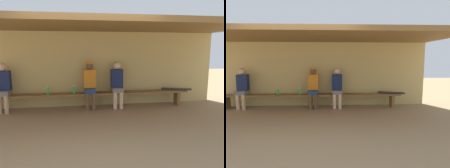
% 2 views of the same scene
% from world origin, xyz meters
% --- Properties ---
extents(ground_plane, '(24.00, 24.00, 0.00)m').
position_xyz_m(ground_plane, '(0.00, 0.00, 0.00)').
color(ground_plane, '#9E7F59').
extents(back_wall, '(8.00, 0.20, 2.20)m').
position_xyz_m(back_wall, '(0.00, 2.00, 1.10)').
color(back_wall, tan).
rests_on(back_wall, ground).
extents(dugout_roof, '(8.00, 2.80, 0.12)m').
position_xyz_m(dugout_roof, '(0.00, 0.70, 2.26)').
color(dugout_roof, brown).
rests_on(dugout_roof, back_wall).
extents(bench, '(6.00, 0.36, 0.46)m').
position_xyz_m(bench, '(0.00, 1.55, 0.39)').
color(bench, brown).
rests_on(bench, ground).
extents(player_with_sunglasses, '(0.34, 0.42, 1.34)m').
position_xyz_m(player_with_sunglasses, '(0.88, 1.55, 0.73)').
color(player_with_sunglasses, slate).
rests_on(player_with_sunglasses, ground).
extents(player_rightmost, '(0.34, 0.42, 1.34)m').
position_xyz_m(player_rightmost, '(0.09, 1.55, 0.75)').
color(player_rightmost, navy).
rests_on(player_rightmost, ground).
extents(player_in_blue, '(0.34, 0.42, 1.34)m').
position_xyz_m(player_in_blue, '(-2.22, 1.55, 0.73)').
color(player_in_blue, slate).
rests_on(player_in_blue, ground).
extents(water_bottle_clear, '(0.07, 0.07, 0.22)m').
position_xyz_m(water_bottle_clear, '(-0.36, 1.54, 0.56)').
color(water_bottle_clear, green).
rests_on(water_bottle_clear, bench).
extents(water_bottle_green, '(0.07, 0.07, 0.23)m').
position_xyz_m(water_bottle_green, '(-1.07, 1.52, 0.57)').
color(water_bottle_green, green).
rests_on(water_bottle_green, bench).
extents(baseball_bat, '(0.85, 0.36, 0.07)m').
position_xyz_m(baseball_bat, '(2.72, 1.55, 0.49)').
color(baseball_bat, '#333338').
rests_on(baseball_bat, bench).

